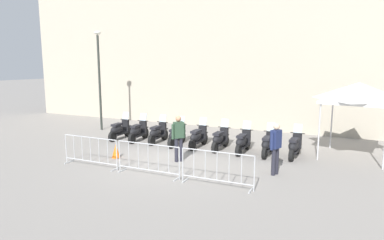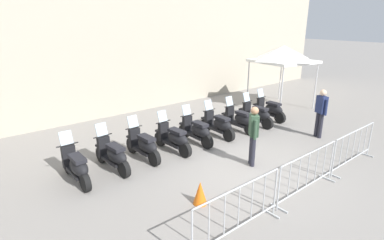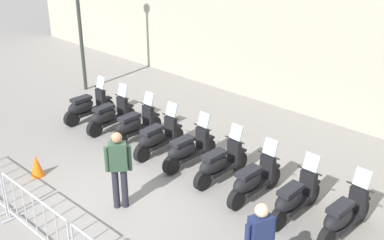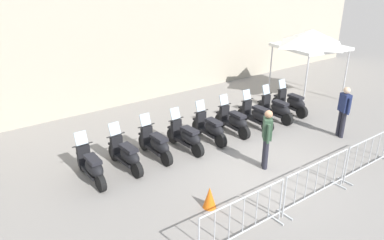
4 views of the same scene
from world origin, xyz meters
name	(u,v)px [view 2 (image 2 of 4)]	position (x,y,z in m)	size (l,w,h in m)	color
ground_plane	(252,169)	(0.00, 0.00, 0.00)	(120.00, 120.00, 0.00)	gray
motorcycle_0	(76,166)	(-4.35, 1.66, 0.45)	(0.64, 1.72, 1.24)	black
motorcycle_1	(113,155)	(-3.36, 1.85, 0.45)	(0.70, 1.71, 1.24)	black
motorcycle_2	(144,145)	(-2.37, 2.08, 0.45)	(0.66, 1.72, 1.24)	black
motorcycle_3	(174,138)	(-1.35, 2.14, 0.45)	(0.69, 1.71, 1.24)	black
motorcycle_4	(197,131)	(-0.37, 2.37, 0.45)	(0.61, 1.72, 1.24)	black
motorcycle_5	(218,125)	(0.63, 2.52, 0.45)	(0.60, 1.72, 1.24)	black
motorcycle_6	(239,120)	(1.64, 2.60, 0.45)	(0.62, 1.72, 1.24)	black
motorcycle_7	(257,115)	(2.64, 2.77, 0.45)	(0.64, 1.72, 1.24)	black
motorcycle_8	(270,110)	(3.61, 3.05, 0.45)	(0.58, 1.72, 1.24)	black
barrier_segment_0	(239,211)	(-2.10, -2.00, 0.53)	(2.27, 0.76, 1.07)	#B2B5B7
barrier_segment_1	(307,173)	(0.26, -1.63, 0.53)	(2.27, 0.76, 1.07)	#B2B5B7
barrier_segment_2	(353,148)	(2.61, -1.26, 0.53)	(2.27, 0.76, 1.07)	#B2B5B7
officer_near_row_end	(253,133)	(0.16, 0.20, 0.98)	(0.37, 0.49, 1.73)	#23232D
officer_mid_plaza	(321,111)	(3.69, 0.71, 0.98)	(0.29, 0.54, 1.73)	#23232D
canopy_tent	(284,54)	(5.53, 4.36, 2.52)	(2.43, 2.43, 2.91)	silver
traffic_cone	(200,193)	(-2.16, -0.72, 0.28)	(0.32, 0.32, 0.55)	orange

